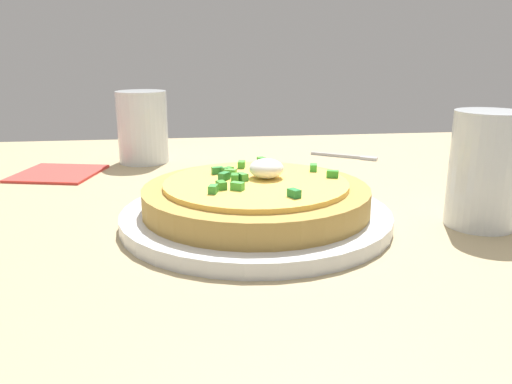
# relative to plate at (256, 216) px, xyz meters

# --- Properties ---
(dining_table) EXTENTS (1.14, 0.88, 0.03)m
(dining_table) POSITION_rel_plate_xyz_m (-0.04, 0.13, -0.03)
(dining_table) COLOR tan
(dining_table) RESTS_ON ground
(plate) EXTENTS (0.29, 0.29, 0.02)m
(plate) POSITION_rel_plate_xyz_m (0.00, 0.00, 0.00)
(plate) COLOR silver
(plate) RESTS_ON dining_table
(pizza) EXTENTS (0.25, 0.25, 0.05)m
(pizza) POSITION_rel_plate_xyz_m (0.00, 0.00, 0.02)
(pizza) COLOR #B08A43
(pizza) RESTS_ON plate
(cup_near) EXTENTS (0.07, 0.07, 0.12)m
(cup_near) POSITION_rel_plate_xyz_m (0.24, -0.04, 0.05)
(cup_near) COLOR silver
(cup_near) RESTS_ON dining_table
(cup_far) EXTENTS (0.08, 0.08, 0.12)m
(cup_far) POSITION_rel_plate_xyz_m (-0.15, 0.34, 0.05)
(cup_far) COLOR silver
(cup_far) RESTS_ON dining_table
(fork) EXTENTS (0.11, 0.08, 0.01)m
(fork) POSITION_rel_plate_xyz_m (0.21, 0.32, -0.01)
(fork) COLOR #B7B7BC
(fork) RESTS_ON dining_table
(napkin) EXTENTS (0.14, 0.14, 0.00)m
(napkin) POSITION_rel_plate_xyz_m (-0.27, 0.26, -0.01)
(napkin) COLOR red
(napkin) RESTS_ON dining_table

